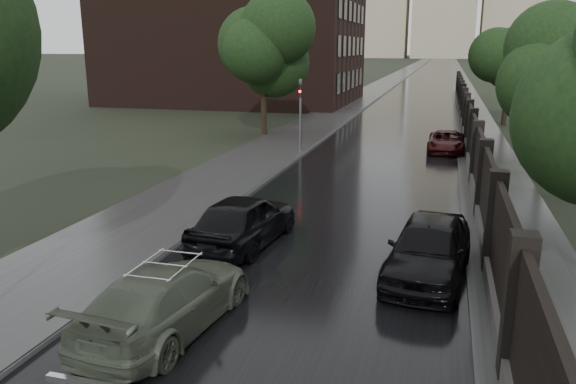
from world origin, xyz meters
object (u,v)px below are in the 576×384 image
at_px(tree_left_far, 263,54).
at_px(volga_sedan, 167,298).
at_px(hatchback_left, 244,220).
at_px(car_right_near, 429,248).
at_px(tree_right_b, 553,64).
at_px(traffic_light, 300,109).
at_px(car_right_far, 446,142).
at_px(tree_right_c, 510,57).

bearing_deg(tree_left_far, volga_sedan, -76.53).
xyz_separation_m(hatchback_left, car_right_near, (5.27, -1.01, 0.00)).
bearing_deg(tree_right_b, hatchback_left, -129.57).
bearing_deg(tree_right_b, volga_sedan, -119.29).
height_order(hatchback_left, car_right_near, car_right_near).
distance_m(tree_right_b, traffic_light, 12.44).
height_order(tree_left_far, car_right_near, tree_left_far).
bearing_deg(car_right_near, car_right_far, 95.09).
bearing_deg(tree_right_b, tree_right_c, 90.00).
distance_m(traffic_light, car_right_near, 17.48).
xyz_separation_m(tree_left_far, tree_right_c, (15.50, 10.00, -0.29)).
bearing_deg(car_right_near, hatchback_left, 175.41).
relative_size(tree_right_b, volga_sedan, 1.47).
distance_m(tree_right_c, hatchback_left, 31.61).
height_order(tree_left_far, traffic_light, tree_left_far).
bearing_deg(tree_right_c, car_right_near, -98.25).
height_order(tree_left_far, volga_sedan, tree_left_far).
bearing_deg(tree_left_far, tree_right_b, -27.30).
relative_size(tree_right_c, volga_sedan, 1.47).
distance_m(tree_right_b, car_right_near, 14.17).
height_order(tree_right_b, tree_right_c, same).
height_order(traffic_light, volga_sedan, traffic_light).
relative_size(tree_left_far, car_right_far, 1.76).
xyz_separation_m(tree_left_far, car_right_far, (11.40, -2.61, -4.66)).
bearing_deg(tree_right_b, car_right_near, -109.23).
height_order(tree_right_c, hatchback_left, tree_right_c).
xyz_separation_m(tree_right_c, hatchback_left, (-9.74, -29.78, -4.17)).
bearing_deg(traffic_light, car_right_near, -65.07).
xyz_separation_m(tree_right_b, tree_right_c, (0.00, 18.00, 0.00)).
relative_size(tree_left_far, volga_sedan, 1.55).
height_order(tree_right_c, volga_sedan, tree_right_c).
distance_m(tree_right_c, car_right_far, 13.96).
bearing_deg(volga_sedan, hatchback_left, -82.31).
height_order(tree_left_far, tree_right_c, tree_left_far).
relative_size(tree_left_far, car_right_near, 1.61).
distance_m(tree_right_b, volga_sedan, 19.92).
distance_m(tree_right_b, tree_right_c, 18.00).
bearing_deg(traffic_light, tree_right_b, -14.24).
distance_m(tree_right_b, car_right_far, 8.06).
bearing_deg(traffic_light, car_right_far, 17.28).
height_order(volga_sedan, car_right_far, volga_sedan).
bearing_deg(car_right_far, tree_right_b, -52.08).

